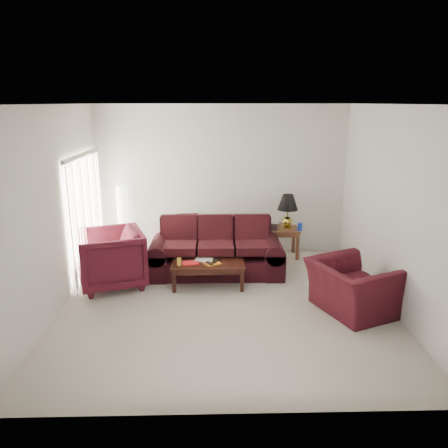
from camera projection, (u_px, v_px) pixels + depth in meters
name	position (u px, v px, depth m)	size (l,w,h in m)	color
floor	(225.00, 303.00, 6.80)	(5.00, 5.00, 0.00)	#BAAF9E
blinds	(87.00, 216.00, 7.70)	(0.10, 2.00, 2.16)	silver
sofa	(216.00, 248.00, 7.87)	(2.40, 1.04, 0.98)	black
throw_pillow	(187.00, 224.00, 8.46)	(0.41, 0.12, 0.41)	black
end_table	(285.00, 242.00, 8.82)	(0.54, 0.54, 0.59)	#5C2E1F
table_lamp	(288.00, 211.00, 8.69)	(0.41, 0.41, 0.68)	#AD9B36
clock	(275.00, 227.00, 8.59)	(0.14, 0.05, 0.14)	#B4B5B9
blue_canister	(300.00, 227.00, 8.56)	(0.10, 0.10, 0.15)	#1A34AB
picture_frame	(277.00, 223.00, 8.84)	(0.12, 0.02, 0.15)	silver
floor_lamp	(123.00, 222.00, 8.63)	(0.24, 0.24, 1.47)	white
armchair_left	(111.00, 259.00, 7.34)	(1.04, 1.07, 0.98)	#410F19
armchair_right	(352.00, 288.00, 6.46)	(1.16, 1.02, 0.76)	#3A0D15
coffee_table	(208.00, 274.00, 7.40)	(1.22, 0.61, 0.43)	black
magazine_red	(191.00, 263.00, 7.29)	(0.26, 0.20, 0.01)	red
magazine_white	(204.00, 260.00, 7.44)	(0.29, 0.21, 0.02)	white
magazine_orange	(212.00, 263.00, 7.27)	(0.25, 0.19, 0.01)	orange
remote_a	(210.00, 263.00, 7.22)	(0.05, 0.16, 0.02)	black
remote_b	(215.00, 261.00, 7.33)	(0.05, 0.19, 0.02)	black
yellow_glass	(179.00, 262.00, 7.19)	(0.07, 0.07, 0.13)	gold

